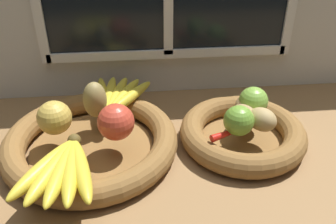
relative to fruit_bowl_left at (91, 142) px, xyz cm
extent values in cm
cube|color=olive|center=(19.54, -2.63, -3.98)|extent=(140.00, 90.00, 3.00)
cube|color=white|center=(19.54, 24.87, 9.52)|extent=(64.00, 1.20, 2.40)
cylinder|color=brown|center=(0.00, 0.00, -1.98)|extent=(27.15, 27.15, 1.00)
torus|color=brown|center=(0.00, 0.00, 0.19)|extent=(38.43, 38.43, 5.32)
cylinder|color=brown|center=(34.21, 0.00, -1.98)|extent=(19.16, 19.16, 1.00)
torus|color=brown|center=(34.21, 0.00, 0.19)|extent=(28.69, 28.69, 5.32)
sphere|color=#CC422D|center=(6.02, -2.45, 6.73)|extent=(7.77, 7.77, 7.77)
sphere|color=gold|center=(-7.00, 0.57, 6.52)|extent=(7.34, 7.34, 7.34)
ellipsoid|color=olive|center=(1.17, 6.11, 7.19)|extent=(7.12, 7.32, 8.69)
ellipsoid|color=yellow|center=(-7.08, -12.94, 4.37)|extent=(11.84, 17.47, 3.04)
ellipsoid|color=yellow|center=(-5.48, -13.67, 4.37)|extent=(8.87, 18.40, 3.04)
ellipsoid|color=yellow|center=(-3.76, -14.09, 4.37)|extent=(5.57, 18.66, 3.04)
ellipsoid|color=yellow|center=(-2.00, -14.16, 4.37)|extent=(4.02, 18.55, 3.04)
ellipsoid|color=yellow|center=(-0.25, -13.90, 4.37)|extent=(7.42, 18.60, 3.04)
sphere|color=brown|center=(-2.48, -4.97, 4.37)|extent=(2.74, 2.74, 2.74)
ellipsoid|color=yellow|center=(8.71, 11.61, 4.15)|extent=(12.91, 16.47, 2.61)
ellipsoid|color=yellow|center=(7.24, 12.48, 4.15)|extent=(10.21, 17.79, 2.61)
ellipsoid|color=yellow|center=(5.63, 13.06, 4.15)|extent=(7.15, 18.50, 2.61)
ellipsoid|color=yellow|center=(3.94, 13.34, 4.15)|extent=(3.85, 18.57, 2.61)
ellipsoid|color=yellow|center=(2.22, 13.29, 4.15)|extent=(4.76, 18.62, 2.61)
sphere|color=brown|center=(3.31, 4.14, 4.15)|extent=(2.35, 2.35, 2.35)
ellipsoid|color=tan|center=(36.11, 4.18, 5.14)|extent=(8.55, 8.42, 4.58)
ellipsoid|color=#A38451|center=(34.21, 0.00, 5.01)|extent=(7.23, 8.22, 4.32)
ellipsoid|color=tan|center=(37.25, -3.04, 5.39)|extent=(8.17, 8.28, 5.09)
sphere|color=#6B9E33|center=(31.76, -3.68, 6.12)|extent=(6.55, 6.55, 6.55)
sphere|color=#7AAD3D|center=(37.08, 3.68, 6.21)|extent=(6.72, 6.72, 6.72)
cone|color=red|center=(32.06, -3.41, 3.66)|extent=(13.55, 7.09, 1.62)
camera|label=1|loc=(10.81, -65.97, 49.22)|focal=39.14mm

